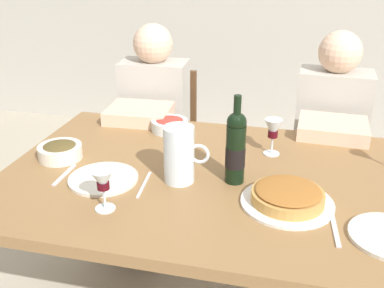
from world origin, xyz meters
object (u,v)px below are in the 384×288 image
at_px(dining_table, 210,197).
at_px(salad_bowl, 170,124).
at_px(chair_left, 162,138).
at_px(olive_bowl, 60,151).
at_px(diner_left, 150,134).
at_px(water_pitcher, 179,158).
at_px(wine_bottle, 236,147).
at_px(diner_right, 328,150).
at_px(dinner_plate_right_setting, 103,179).
at_px(wine_glass_right_diner, 273,130).
at_px(wine_glass_left_diner, 103,182).
at_px(chair_right, 325,152).
at_px(baked_tart, 288,197).

distance_m(dining_table, salad_bowl, 0.47).
relative_size(salad_bowl, chair_left, 0.19).
relative_size(olive_bowl, diner_left, 0.14).
xyz_separation_m(water_pitcher, diner_left, (-0.35, 0.69, -0.23)).
xyz_separation_m(wine_bottle, chair_left, (-0.54, 0.89, -0.39)).
xyz_separation_m(dining_table, salad_bowl, (-0.26, 0.37, 0.12)).
distance_m(olive_bowl, diner_right, 1.24).
bearing_deg(wine_bottle, dinner_plate_right_setting, -167.12).
distance_m(wine_glass_right_diner, diner_left, 0.79).
relative_size(dinner_plate_right_setting, chair_left, 0.28).
bearing_deg(wine_glass_left_diner, diner_right, 52.72).
relative_size(dining_table, wine_glass_right_diner, 10.33).
xyz_separation_m(wine_bottle, wine_glass_right_diner, (0.11, 0.25, -0.03)).
relative_size(wine_bottle, salad_bowl, 1.93).
bearing_deg(chair_left, dining_table, 114.68).
xyz_separation_m(water_pitcher, olive_bowl, (-0.49, 0.06, -0.06)).
xyz_separation_m(wine_glass_right_diner, chair_right, (0.26, 0.66, -0.36)).
bearing_deg(wine_bottle, chair_right, 68.13).
bearing_deg(water_pitcher, wine_bottle, 12.47).
bearing_deg(wine_bottle, olive_bowl, 178.16).
bearing_deg(water_pitcher, dining_table, 33.93).
xyz_separation_m(salad_bowl, chair_right, (0.71, 0.52, -0.29)).
bearing_deg(olive_bowl, baked_tart, -8.81).
distance_m(wine_bottle, wine_glass_left_diner, 0.46).
height_order(dining_table, chair_left, chair_left).
relative_size(baked_tart, olive_bowl, 1.77).
bearing_deg(chair_right, wine_glass_right_diner, 71.14).
height_order(chair_left, chair_right, same).
xyz_separation_m(water_pitcher, chair_left, (-0.36, 0.93, -0.35)).
height_order(dining_table, water_pitcher, water_pitcher).
distance_m(chair_left, diner_right, 0.93).
bearing_deg(diner_right, diner_left, 3.76).
relative_size(olive_bowl, wine_glass_right_diner, 1.15).
bearing_deg(wine_glass_right_diner, salad_bowl, 163.03).
height_order(salad_bowl, diner_right, diner_right).
xyz_separation_m(dining_table, wine_glass_right_diner, (0.20, 0.23, 0.19)).
bearing_deg(chair_right, olive_bowl, 42.84).
bearing_deg(olive_bowl, diner_right, 32.19).
bearing_deg(baked_tart, diner_right, 77.76).
xyz_separation_m(water_pitcher, dinner_plate_right_setting, (-0.26, -0.06, -0.08)).
xyz_separation_m(chair_right, diner_right, (-0.01, -0.24, 0.12)).
distance_m(olive_bowl, wine_glass_right_diner, 0.82).
height_order(dining_table, wine_bottle, wine_bottle).
bearing_deg(chair_left, chair_right, 178.25).
xyz_separation_m(dining_table, diner_right, (0.45, 0.65, -0.05)).
distance_m(water_pitcher, salad_bowl, 0.47).
height_order(olive_bowl, diner_right, diner_right).
bearing_deg(diner_right, chair_left, -11.03).
xyz_separation_m(wine_glass_right_diner, diner_right, (0.25, 0.42, -0.24)).
relative_size(dinner_plate_right_setting, diner_left, 0.21).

